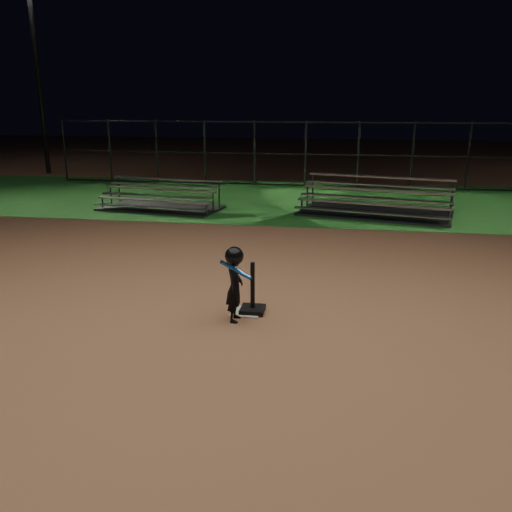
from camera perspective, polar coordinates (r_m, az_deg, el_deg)
The scene contains 9 objects.
ground at distance 8.45m, azimuth -1.09°, elevation -6.13°, with size 80.00×80.00×0.00m, color #9F6948.
grass_strip at distance 18.03m, azimuth 4.59°, elevation 6.06°, with size 60.00×8.00×0.01m, color #1D5A1E.
home_plate at distance 8.45m, azimuth -1.09°, elevation -6.06°, with size 0.45×0.45×0.02m, color beige.
batting_tee at distance 8.40m, azimuth -0.37°, elevation -5.00°, with size 0.38×0.38×0.81m.
child_batter at distance 7.95m, azimuth -2.33°, elevation -2.82°, with size 0.46×0.52×1.17m.
bleacher_left at distance 16.65m, azimuth -10.31°, elevation 5.61°, with size 3.87×2.30×0.89m.
bleacher_right at distance 15.95m, azimuth 12.73°, elevation 5.12°, with size 4.68×2.99×1.06m.
backstop_fence at distance 20.82m, azimuth 5.37°, elevation 10.90°, with size 20.08×0.08×2.50m.
light_pole_left at distance 26.35m, azimuth -22.72°, elevation 18.98°, with size 0.90×0.53×8.30m.
Camera 1 is at (1.40, -7.68, 3.25)m, focal length 37.02 mm.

